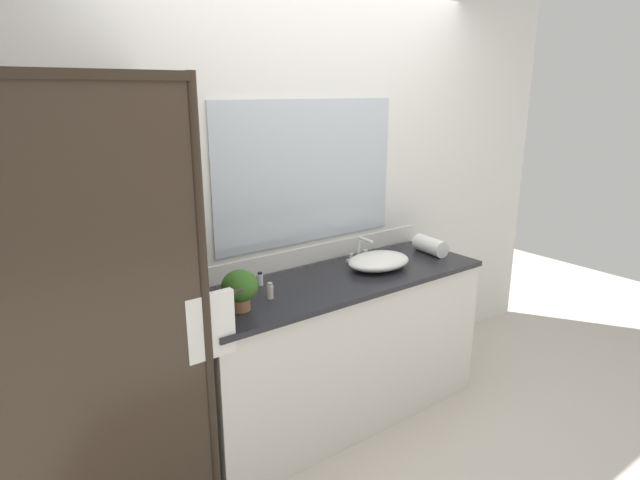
% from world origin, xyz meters
% --- Properties ---
extents(ground_plane, '(8.00, 8.00, 0.00)m').
position_xyz_m(ground_plane, '(0.00, 0.00, 0.00)').
color(ground_plane, beige).
extents(wall_back_with_mirror, '(4.40, 0.06, 2.60)m').
position_xyz_m(wall_back_with_mirror, '(0.00, 0.34, 1.30)').
color(wall_back_with_mirror, silver).
rests_on(wall_back_with_mirror, ground_plane).
extents(vanity_cabinet, '(1.80, 0.58, 0.90)m').
position_xyz_m(vanity_cabinet, '(0.00, 0.01, 0.45)').
color(vanity_cabinet, silver).
rests_on(vanity_cabinet, ground_plane).
extents(shower_enclosure, '(1.20, 0.59, 2.00)m').
position_xyz_m(shower_enclosure, '(-1.28, -0.19, 1.03)').
color(shower_enclosure, '#2D2319').
rests_on(shower_enclosure, ground_plane).
extents(sink_basin, '(0.41, 0.30, 0.09)m').
position_xyz_m(sink_basin, '(0.29, -0.00, 0.94)').
color(sink_basin, white).
rests_on(sink_basin, vanity_cabinet).
extents(faucet, '(0.17, 0.14, 0.16)m').
position_xyz_m(faucet, '(0.29, 0.17, 0.95)').
color(faucet, silver).
rests_on(faucet, vanity_cabinet).
extents(potted_plant, '(0.18, 0.18, 0.20)m').
position_xyz_m(potted_plant, '(-0.68, -0.06, 1.01)').
color(potted_plant, '#B77A51').
rests_on(potted_plant, vanity_cabinet).
extents(amenity_bottle_shampoo, '(0.03, 0.03, 0.08)m').
position_xyz_m(amenity_bottle_shampoo, '(-0.48, -0.02, 0.94)').
color(amenity_bottle_shampoo, silver).
rests_on(amenity_bottle_shampoo, vanity_cabinet).
extents(amenity_bottle_lotion, '(0.03, 0.03, 0.07)m').
position_xyz_m(amenity_bottle_lotion, '(-0.43, 0.17, 0.94)').
color(amenity_bottle_lotion, white).
rests_on(amenity_bottle_lotion, vanity_cabinet).
extents(rolled_towel_near_edge, '(0.13, 0.25, 0.11)m').
position_xyz_m(rolled_towel_near_edge, '(0.76, 0.02, 0.95)').
color(rolled_towel_near_edge, white).
rests_on(rolled_towel_near_edge, vanity_cabinet).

